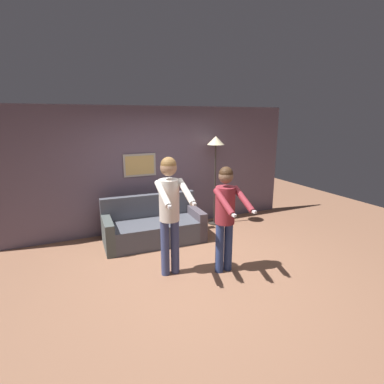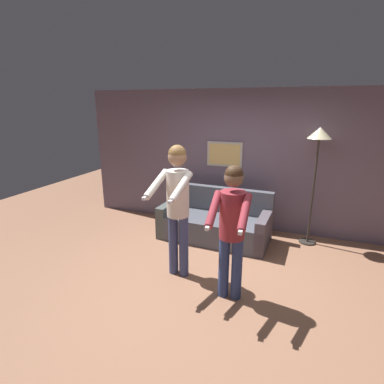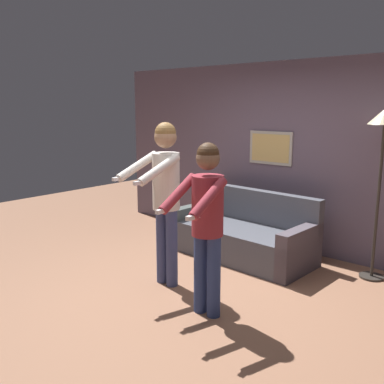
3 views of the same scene
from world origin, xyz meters
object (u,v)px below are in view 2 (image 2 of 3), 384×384
Objects in this scene: person_standing_left at (177,198)px; person_standing_right at (232,222)px; couch at (215,224)px; torchiere_lamp at (318,146)px.

person_standing_left is 1.09× the size of person_standing_right.
couch is 1.06× the size of person_standing_left.
person_standing_left is (-1.71, -1.73, -0.56)m from torchiere_lamp.
person_standing_left is at bearing -96.21° from couch.
person_standing_left is at bearing -134.75° from torchiere_lamp.
person_standing_right is at bearing -18.21° from person_standing_left.
person_standing_left reaches higher than couch.
torchiere_lamp is at bearing 45.25° from person_standing_left.
person_standing_right is at bearing -114.62° from torchiere_lamp.
person_standing_right is at bearing -67.78° from couch.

